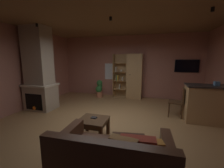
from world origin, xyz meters
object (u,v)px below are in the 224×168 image
object	(u,v)px
bookshelf_cabinet	(132,77)
coffee_table	(93,123)
leather_couch	(114,163)
table_book_0	(94,118)
kitchen_bar_counter	(212,104)
dining_chair	(179,100)
potted_floor_plant	(99,88)
tissue_box	(217,83)
stone_fireplace	(39,73)
wall_mounted_tv	(187,66)

from	to	relation	value
bookshelf_cabinet	coffee_table	size ratio (longest dim) A/B	3.21
leather_couch	table_book_0	size ratio (longest dim) A/B	13.33
kitchen_bar_counter	dining_chair	size ratio (longest dim) A/B	1.52
bookshelf_cabinet	coffee_table	world-z (taller)	bookshelf_cabinet
kitchen_bar_counter	table_book_0	size ratio (longest dim) A/B	10.98
coffee_table	potted_floor_plant	size ratio (longest dim) A/B	0.77
bookshelf_cabinet	kitchen_bar_counter	world-z (taller)	bookshelf_cabinet
kitchen_bar_counter	potted_floor_plant	world-z (taller)	kitchen_bar_counter
tissue_box	kitchen_bar_counter	bearing A→B (deg)	-160.57
dining_chair	kitchen_bar_counter	bearing A→B (deg)	-15.58
stone_fireplace	dining_chair	distance (m)	4.72
table_book_0	wall_mounted_tv	size ratio (longest dim) A/B	0.14
stone_fireplace	leather_couch	bearing A→B (deg)	-34.22
leather_couch	dining_chair	distance (m)	3.16
stone_fireplace	bookshelf_cabinet	xyz separation A→B (m)	(2.91, 2.39, -0.29)
tissue_box	leather_couch	distance (m)	3.52
stone_fireplace	tissue_box	size ratio (longest dim) A/B	23.71
bookshelf_cabinet	leather_couch	bearing A→B (deg)	-84.76
stone_fireplace	potted_floor_plant	xyz separation A→B (m)	(1.40, 2.12, -0.88)
coffee_table	table_book_0	distance (m)	0.12
bookshelf_cabinet	kitchen_bar_counter	size ratio (longest dim) A/B	1.44
potted_floor_plant	wall_mounted_tv	size ratio (longest dim) A/B	0.87
dining_chair	bookshelf_cabinet	bearing A→B (deg)	133.67
stone_fireplace	leather_couch	size ratio (longest dim) A/B	1.68
table_book_0	dining_chair	xyz separation A→B (m)	(2.05, 1.80, 0.08)
tissue_box	dining_chair	distance (m)	1.07
leather_couch	coffee_table	distance (m)	1.29
leather_couch	kitchen_bar_counter	bearing A→B (deg)	51.94
tissue_box	bookshelf_cabinet	bearing A→B (deg)	142.30
table_book_0	dining_chair	distance (m)	2.73
kitchen_bar_counter	coffee_table	distance (m)	3.29
kitchen_bar_counter	table_book_0	bearing A→B (deg)	-151.19
stone_fireplace	wall_mounted_tv	bearing A→B (deg)	26.76
coffee_table	bookshelf_cabinet	bearing A→B (deg)	84.51
stone_fireplace	kitchen_bar_counter	bearing A→B (deg)	4.04
table_book_0	stone_fireplace	bearing A→B (deg)	155.05
dining_chair	potted_floor_plant	world-z (taller)	dining_chair
bookshelf_cabinet	wall_mounted_tv	bearing A→B (deg)	5.37
table_book_0	potted_floor_plant	distance (m)	3.51
potted_floor_plant	stone_fireplace	bearing A→B (deg)	-123.48
tissue_box	wall_mounted_tv	distance (m)	2.25
stone_fireplace	leather_couch	xyz separation A→B (m)	(3.34, -2.27, -0.98)
kitchen_bar_counter	potted_floor_plant	xyz separation A→B (m)	(-4.02, 1.74, -0.13)
tissue_box	coffee_table	distance (m)	3.44
kitchen_bar_counter	leather_couch	bearing A→B (deg)	-128.06
dining_chair	wall_mounted_tv	xyz separation A→B (m)	(0.54, 1.99, 0.97)
bookshelf_cabinet	tissue_box	bearing A→B (deg)	-37.70
tissue_box	potted_floor_plant	world-z (taller)	tissue_box
kitchen_bar_counter	wall_mounted_tv	world-z (taller)	wall_mounted_tv
stone_fireplace	dining_chair	bearing A→B (deg)	7.50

